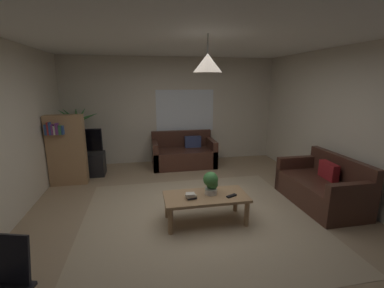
{
  "coord_description": "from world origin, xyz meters",
  "views": [
    {
      "loc": [
        -0.77,
        -3.68,
        2.02
      ],
      "look_at": [
        0.0,
        0.3,
        1.05
      ],
      "focal_mm": 24.45,
      "sensor_mm": 36.0,
      "label": 1
    }
  ],
  "objects_px": {
    "book_on_table_1": "(191,196)",
    "tv_stand": "(83,165)",
    "pendant_lamp": "(208,63)",
    "tv": "(81,141)",
    "bookshelf_corner": "(66,150)",
    "potted_palm_corner": "(79,140)",
    "book_on_table_2": "(190,194)",
    "remote_on_table_0": "(231,196)",
    "potted_plant_on_table": "(211,182)",
    "couch_under_window": "(184,155)",
    "couch_right_side": "(322,188)",
    "book_on_table_0": "(192,198)",
    "folding_chair": "(0,287)",
    "coffee_table": "(206,199)"
  },
  "relations": [
    {
      "from": "coffee_table",
      "to": "tv",
      "type": "bearing_deg",
      "value": 132.13
    },
    {
      "from": "remote_on_table_0",
      "to": "potted_palm_corner",
      "type": "relative_size",
      "value": 0.11
    },
    {
      "from": "tv",
      "to": "potted_palm_corner",
      "type": "bearing_deg",
      "value": 107.2
    },
    {
      "from": "tv",
      "to": "book_on_table_1",
      "type": "bearing_deg",
      "value": -51.77
    },
    {
      "from": "book_on_table_1",
      "to": "book_on_table_2",
      "type": "height_order",
      "value": "book_on_table_2"
    },
    {
      "from": "folding_chair",
      "to": "pendant_lamp",
      "type": "distance_m",
      "value": 3.03
    },
    {
      "from": "couch_under_window",
      "to": "book_on_table_2",
      "type": "relative_size",
      "value": 12.14
    },
    {
      "from": "couch_under_window",
      "to": "coffee_table",
      "type": "bearing_deg",
      "value": -92.31
    },
    {
      "from": "book_on_table_2",
      "to": "potted_palm_corner",
      "type": "height_order",
      "value": "potted_palm_corner"
    },
    {
      "from": "bookshelf_corner",
      "to": "folding_chair",
      "type": "distance_m",
      "value": 3.47
    },
    {
      "from": "couch_under_window",
      "to": "remote_on_table_0",
      "type": "relative_size",
      "value": 9.39
    },
    {
      "from": "coffee_table",
      "to": "potted_plant_on_table",
      "type": "distance_m",
      "value": 0.26
    },
    {
      "from": "tv_stand",
      "to": "pendant_lamp",
      "type": "xyz_separation_m",
      "value": [
        2.16,
        -2.41,
        2.0
      ]
    },
    {
      "from": "couch_under_window",
      "to": "potted_palm_corner",
      "type": "xyz_separation_m",
      "value": [
        -2.41,
        0.16,
        0.44
      ]
    },
    {
      "from": "book_on_table_1",
      "to": "tv_stand",
      "type": "xyz_separation_m",
      "value": [
        -1.93,
        2.47,
        -0.21
      ]
    },
    {
      "from": "coffee_table",
      "to": "tv",
      "type": "xyz_separation_m",
      "value": [
        -2.16,
        2.39,
        0.43
      ]
    },
    {
      "from": "potted_plant_on_table",
      "to": "tv_stand",
      "type": "height_order",
      "value": "potted_plant_on_table"
    },
    {
      "from": "book_on_table_1",
      "to": "bookshelf_corner",
      "type": "height_order",
      "value": "bookshelf_corner"
    },
    {
      "from": "book_on_table_2",
      "to": "pendant_lamp",
      "type": "xyz_separation_m",
      "value": [
        0.24,
        0.07,
        1.77
      ]
    },
    {
      "from": "couch_right_side",
      "to": "book_on_table_0",
      "type": "xyz_separation_m",
      "value": [
        -2.28,
        -0.25,
        0.15
      ]
    },
    {
      "from": "potted_palm_corner",
      "to": "tv",
      "type": "bearing_deg",
      "value": -72.8
    },
    {
      "from": "tv_stand",
      "to": "bookshelf_corner",
      "type": "bearing_deg",
      "value": -112.03
    },
    {
      "from": "book_on_table_1",
      "to": "tv_stand",
      "type": "height_order",
      "value": "tv_stand"
    },
    {
      "from": "coffee_table",
      "to": "book_on_table_1",
      "type": "height_order",
      "value": "book_on_table_1"
    },
    {
      "from": "tv_stand",
      "to": "pendant_lamp",
      "type": "distance_m",
      "value": 3.81
    },
    {
      "from": "book_on_table_0",
      "to": "bookshelf_corner",
      "type": "distance_m",
      "value": 2.94
    },
    {
      "from": "couch_right_side",
      "to": "pendant_lamp",
      "type": "relative_size",
      "value": 3.07
    },
    {
      "from": "couch_under_window",
      "to": "pendant_lamp",
      "type": "bearing_deg",
      "value": -92.31
    },
    {
      "from": "book_on_table_1",
      "to": "potted_palm_corner",
      "type": "xyz_separation_m",
      "value": [
        -2.07,
        2.91,
        0.26
      ]
    },
    {
      "from": "tv",
      "to": "bookshelf_corner",
      "type": "bearing_deg",
      "value": -113.01
    },
    {
      "from": "potted_palm_corner",
      "to": "bookshelf_corner",
      "type": "distance_m",
      "value": 0.9
    },
    {
      "from": "book_on_table_2",
      "to": "tv_stand",
      "type": "height_order",
      "value": "same"
    },
    {
      "from": "tv_stand",
      "to": "potted_plant_on_table",
      "type": "bearing_deg",
      "value": -46.28
    },
    {
      "from": "book_on_table_1",
      "to": "potted_plant_on_table",
      "type": "height_order",
      "value": "potted_plant_on_table"
    },
    {
      "from": "folding_chair",
      "to": "book_on_table_0",
      "type": "bearing_deg",
      "value": 39.12
    },
    {
      "from": "potted_plant_on_table",
      "to": "tv_stand",
      "type": "distance_m",
      "value": 3.28
    },
    {
      "from": "book_on_table_2",
      "to": "remote_on_table_0",
      "type": "height_order",
      "value": "book_on_table_2"
    },
    {
      "from": "couch_under_window",
      "to": "bookshelf_corner",
      "type": "xyz_separation_m",
      "value": [
        -2.46,
        -0.73,
        0.44
      ]
    },
    {
      "from": "bookshelf_corner",
      "to": "folding_chair",
      "type": "relative_size",
      "value": 1.61
    },
    {
      "from": "book_on_table_2",
      "to": "folding_chair",
      "type": "xyz_separation_m",
      "value": [
        -1.73,
        -1.42,
        0.02
      ]
    },
    {
      "from": "tv_stand",
      "to": "potted_palm_corner",
      "type": "height_order",
      "value": "potted_palm_corner"
    },
    {
      "from": "remote_on_table_0",
      "to": "bookshelf_corner",
      "type": "relative_size",
      "value": 0.11
    },
    {
      "from": "book_on_table_1",
      "to": "remote_on_table_0",
      "type": "height_order",
      "value": "book_on_table_1"
    },
    {
      "from": "book_on_table_2",
      "to": "folding_chair",
      "type": "relative_size",
      "value": 0.14
    },
    {
      "from": "coffee_table",
      "to": "couch_under_window",
      "type": "bearing_deg",
      "value": 87.69
    },
    {
      "from": "remote_on_table_0",
      "to": "tv_stand",
      "type": "bearing_deg",
      "value": 21.16
    },
    {
      "from": "book_on_table_2",
      "to": "tv",
      "type": "bearing_deg",
      "value": 127.97
    },
    {
      "from": "book_on_table_1",
      "to": "pendant_lamp",
      "type": "bearing_deg",
      "value": 14.49
    },
    {
      "from": "couch_under_window",
      "to": "pendant_lamp",
      "type": "relative_size",
      "value": 3.15
    },
    {
      "from": "coffee_table",
      "to": "tv_stand",
      "type": "distance_m",
      "value": 3.24
    }
  ]
}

